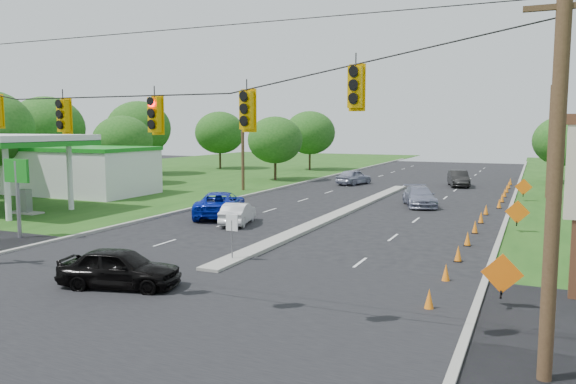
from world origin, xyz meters
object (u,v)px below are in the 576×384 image
at_px(black_sedan, 120,268).
at_px(white_sedan, 238,213).
at_px(gas_station, 66,165).
at_px(blue_pickup, 220,204).

distance_m(black_sedan, white_sedan, 13.60).
relative_size(black_sedan, white_sedan, 1.10).
xyz_separation_m(black_sedan, white_sedan, (-2.63, 13.34, -0.09)).
xyz_separation_m(gas_station, white_sedan, (19.29, -5.91, -1.93)).
bearing_deg(white_sedan, blue_pickup, -54.56).
distance_m(white_sedan, blue_pickup, 3.07).
relative_size(black_sedan, blue_pickup, 0.73).
bearing_deg(black_sedan, white_sedan, -3.03).
xyz_separation_m(black_sedan, blue_pickup, (-5.00, 15.29, 0.08)).
bearing_deg(gas_station, black_sedan, -41.29).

